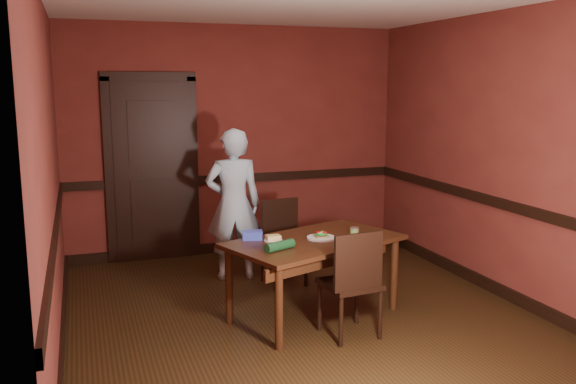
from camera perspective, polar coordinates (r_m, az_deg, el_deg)
floor at (r=5.51m, az=1.21°, el=-11.42°), size 4.00×4.50×0.01m
wall_back at (r=7.31m, az=-4.88°, el=4.80°), size 4.00×0.02×2.70m
wall_front at (r=3.19m, az=15.43°, el=-2.47°), size 4.00×0.02×2.70m
wall_left at (r=4.86m, az=-21.44°, el=1.44°), size 0.02×4.50×2.70m
wall_right at (r=6.15m, az=19.05°, el=3.28°), size 0.02×4.50×2.70m
dado_back at (r=7.35m, az=-4.80°, el=1.29°), size 4.00×0.03×0.10m
dado_left at (r=4.94m, az=-20.93°, el=-3.71°), size 0.03×4.50×0.10m
dado_right at (r=6.21m, az=18.70°, el=-0.85°), size 0.03×4.50×0.10m
baseboard_back at (r=7.53m, az=-4.70°, el=-5.04°), size 4.00×0.03×0.12m
baseboard_left at (r=5.20m, az=-20.34°, el=-12.74°), size 0.03×4.50×0.12m
baseboard_right at (r=6.42m, az=18.27°, el=-8.23°), size 0.03×4.50×0.12m
door at (r=7.13m, az=-12.60°, el=2.36°), size 1.05×0.07×2.20m
dining_table at (r=5.38m, az=2.46°, el=-8.03°), size 1.69×1.31×0.70m
chair_far at (r=6.20m, az=-0.39°, el=-4.82°), size 0.43×0.43×0.85m
chair_near at (r=4.98m, az=5.81°, el=-8.36°), size 0.46×0.46×0.90m
person at (r=6.34m, az=-5.12°, el=-1.16°), size 0.62×0.46×1.58m
sandwich_plate at (r=5.29m, az=3.13°, el=-4.21°), size 0.25×0.25×0.06m
sauce_jar at (r=5.34m, az=6.23°, el=-3.79°), size 0.08×0.08×0.09m
cheese_saucer at (r=5.21m, az=-1.39°, el=-4.38°), size 0.16×0.16×0.05m
food_tub at (r=5.27m, az=-3.37°, el=-4.05°), size 0.20×0.16×0.07m
wrapped_veg at (r=4.92m, az=-0.79°, el=-5.04°), size 0.28×0.18×0.08m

